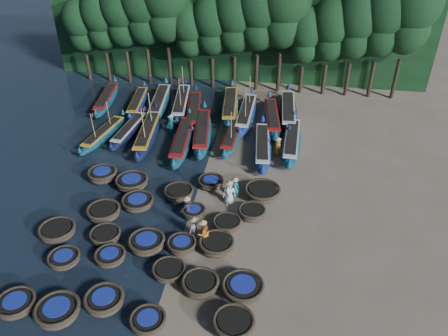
# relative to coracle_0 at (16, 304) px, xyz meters

# --- Properties ---
(ground) EXTENTS (120.00, 120.00, 0.00)m
(ground) POSITION_rel_coracle_0_xyz_m (7.11, 10.06, -0.40)
(ground) COLOR gray
(ground) RESTS_ON ground
(foliage_wall) EXTENTS (40.00, 3.00, 10.00)m
(foliage_wall) POSITION_rel_coracle_0_xyz_m (7.11, 33.56, 4.60)
(foliage_wall) COLOR black
(foliage_wall) RESTS_ON ground
(coracle_0) EXTENTS (2.39, 2.39, 0.69)m
(coracle_0) POSITION_rel_coracle_0_xyz_m (0.00, 0.00, 0.00)
(coracle_0) COLOR #4B3D2F
(coracle_0) RESTS_ON ground
(coracle_1) EXTENTS (2.77, 2.77, 0.83)m
(coracle_1) POSITION_rel_coracle_0_xyz_m (2.37, -0.15, 0.08)
(coracle_1) COLOR #4B3D2F
(coracle_1) RESTS_ON ground
(coracle_2) EXTENTS (2.53, 2.53, 0.84)m
(coracle_2) POSITION_rel_coracle_0_xyz_m (4.44, 0.82, 0.09)
(coracle_2) COLOR #4B3D2F
(coracle_2) RESTS_ON ground
(coracle_3) EXTENTS (1.86, 1.86, 0.65)m
(coracle_3) POSITION_rel_coracle_0_xyz_m (6.98, 0.05, -0.02)
(coracle_3) COLOR #4B3D2F
(coracle_3) RESTS_ON ground
(coracle_4) EXTENTS (2.31, 2.31, 0.81)m
(coracle_4) POSITION_rel_coracle_0_xyz_m (11.18, 0.46, 0.07)
(coracle_4) COLOR #4B3D2F
(coracle_4) RESTS_ON ground
(coracle_5) EXTENTS (2.31, 2.31, 0.65)m
(coracle_5) POSITION_rel_coracle_0_xyz_m (0.96, 3.41, -0.02)
(coracle_5) COLOR #4B3D2F
(coracle_5) RESTS_ON ground
(coracle_6) EXTENTS (1.96, 1.96, 0.68)m
(coracle_6) POSITION_rel_coracle_0_xyz_m (3.53, 3.95, -0.01)
(coracle_6) COLOR #4B3D2F
(coracle_6) RESTS_ON ground
(coracle_7) EXTENTS (1.92, 1.92, 0.64)m
(coracle_7) POSITION_rel_coracle_0_xyz_m (7.14, 3.45, -0.04)
(coracle_7) COLOR #4B3D2F
(coracle_7) RESTS_ON ground
(coracle_8) EXTENTS (2.32, 2.32, 0.78)m
(coracle_8) POSITION_rel_coracle_0_xyz_m (9.08, 2.68, 0.05)
(coracle_8) COLOR #4B3D2F
(coracle_8) RESTS_ON ground
(coracle_9) EXTENTS (2.80, 2.80, 0.77)m
(coracle_9) POSITION_rel_coracle_0_xyz_m (11.36, 2.78, 0.05)
(coracle_9) COLOR #4B3D2F
(coracle_9) RESTS_ON ground
(coracle_10) EXTENTS (2.45, 2.45, 0.75)m
(coracle_10) POSITION_rel_coracle_0_xyz_m (-0.48, 5.51, 0.03)
(coracle_10) COLOR #4B3D2F
(coracle_10) RESTS_ON ground
(coracle_11) EXTENTS (2.03, 2.03, 0.63)m
(coracle_11) POSITION_rel_coracle_0_xyz_m (2.55, 5.67, -0.04)
(coracle_11) COLOR #4B3D2F
(coracle_11) RESTS_ON ground
(coracle_12) EXTENTS (2.23, 2.23, 0.84)m
(coracle_12) POSITION_rel_coracle_0_xyz_m (5.31, 5.28, 0.09)
(coracle_12) COLOR #4B3D2F
(coracle_12) RESTS_ON ground
(coracle_13) EXTENTS (1.96, 1.96, 0.67)m
(coracle_13) POSITION_rel_coracle_0_xyz_m (7.37, 5.56, -0.01)
(coracle_13) COLOR #4B3D2F
(coracle_13) RESTS_ON ground
(coracle_14) EXTENTS (2.64, 2.64, 0.78)m
(coracle_14) POSITION_rel_coracle_0_xyz_m (9.43, 5.82, 0.05)
(coracle_14) COLOR #4B3D2F
(coracle_14) RESTS_ON ground
(coracle_15) EXTENTS (2.22, 2.22, 0.81)m
(coracle_15) POSITION_rel_coracle_0_xyz_m (1.66, 7.67, 0.06)
(coracle_15) COLOR #4B3D2F
(coracle_15) RESTS_ON ground
(coracle_16) EXTENTS (2.45, 2.45, 0.71)m
(coracle_16) POSITION_rel_coracle_0_xyz_m (3.50, 9.08, 0.01)
(coracle_16) COLOR #4B3D2F
(coracle_16) RESTS_ON ground
(coracle_17) EXTENTS (1.96, 1.96, 0.63)m
(coracle_17) POSITION_rel_coracle_0_xyz_m (7.41, 8.71, -0.03)
(coracle_17) COLOR #4B3D2F
(coracle_17) RESTS_ON ground
(coracle_18) EXTENTS (2.07, 2.07, 0.63)m
(coracle_18) POSITION_rel_coracle_0_xyz_m (9.75, 7.89, -0.04)
(coracle_18) COLOR #4B3D2F
(coracle_18) RESTS_ON ground
(coracle_19) EXTENTS (1.85, 1.85, 0.73)m
(coracle_19) POSITION_rel_coracle_0_xyz_m (11.21, 9.15, 0.02)
(coracle_19) COLOR #4B3D2F
(coracle_19) RESTS_ON ground
(coracle_20) EXTENTS (2.62, 2.62, 0.83)m
(coracle_20) POSITION_rel_coracle_0_xyz_m (-0.05, 11.73, 0.09)
(coracle_20) COLOR #4B3D2F
(coracle_20) RESTS_ON ground
(coracle_21) EXTENTS (2.56, 2.56, 0.78)m
(coracle_21) POSITION_rel_coracle_0_xyz_m (2.36, 11.20, 0.05)
(coracle_21) COLOR #4B3D2F
(coracle_21) RESTS_ON ground
(coracle_22) EXTENTS (2.11, 2.11, 0.68)m
(coracle_22) POSITION_rel_coracle_0_xyz_m (5.97, 10.58, -0.01)
(coracle_22) COLOR #4B3D2F
(coracle_22) RESTS_ON ground
(coracle_23) EXTENTS (2.31, 2.31, 0.63)m
(coracle_23) POSITION_rel_coracle_0_xyz_m (7.94, 12.17, -0.03)
(coracle_23) COLOR #4B3D2F
(coracle_23) RESTS_ON ground
(coracle_24) EXTENTS (2.55, 2.55, 0.85)m
(coracle_24) POSITION_rel_coracle_0_xyz_m (11.70, 11.39, 0.09)
(coracle_24) COLOR #4B3D2F
(coracle_24) RESTS_ON ground
(long_boat_1) EXTENTS (2.38, 7.22, 3.10)m
(long_boat_1) POSITION_rel_coracle_0_xyz_m (-2.29, 17.52, 0.09)
(long_boat_1) COLOR navy
(long_boat_1) RESTS_ON ground
(long_boat_2) EXTENTS (1.92, 7.25, 1.28)m
(long_boat_2) POSITION_rel_coracle_0_xyz_m (-0.36, 18.61, 0.09)
(long_boat_2) COLOR #101A3B
(long_boat_2) RESTS_ON ground
(long_boat_3) EXTENTS (2.46, 8.83, 3.77)m
(long_boat_3) POSITION_rel_coracle_0_xyz_m (1.46, 18.04, 0.20)
(long_boat_3) COLOR #101A3B
(long_boat_3) RESTS_ON ground
(long_boat_4) EXTENTS (2.19, 8.80, 1.55)m
(long_boat_4) POSITION_rel_coracle_0_xyz_m (4.62, 17.38, 0.19)
(long_boat_4) COLOR navy
(long_boat_4) RESTS_ON ground
(long_boat_5) EXTENTS (2.82, 8.95, 1.59)m
(long_boat_5) POSITION_rel_coracle_0_xyz_m (5.95, 19.02, 0.21)
(long_boat_5) COLOR navy
(long_boat_5) RESTS_ON ground
(long_boat_6) EXTENTS (1.76, 7.91, 3.36)m
(long_boat_6) POSITION_rel_coracle_0_xyz_m (8.61, 19.08, 0.14)
(long_boat_6) COLOR navy
(long_boat_6) RESTS_ON ground
(long_boat_7) EXTENTS (2.09, 8.26, 1.46)m
(long_boat_7) POSITION_rel_coracle_0_xyz_m (11.22, 17.48, 0.16)
(long_boat_7) COLOR navy
(long_boat_7) RESTS_ON ground
(long_boat_8) EXTENTS (1.73, 8.55, 1.50)m
(long_boat_8) POSITION_rel_coracle_0_xyz_m (13.54, 18.59, 0.17)
(long_boat_8) COLOR navy
(long_boat_8) RESTS_ON ground
(long_boat_9) EXTENTS (2.53, 8.16, 1.45)m
(long_boat_9) POSITION_rel_coracle_0_xyz_m (-4.65, 24.24, 0.15)
(long_boat_9) COLOR navy
(long_boat_9) RESTS_ON ground
(long_boat_10) EXTENTS (2.21, 7.53, 1.34)m
(long_boat_10) POSITION_rel_coracle_0_xyz_m (-1.40, 24.00, 0.11)
(long_boat_10) COLOR navy
(long_boat_10) RESTS_ON ground
(long_boat_11) EXTENTS (2.53, 8.91, 1.58)m
(long_boat_11) POSITION_rel_coracle_0_xyz_m (0.76, 24.14, 0.20)
(long_boat_11) COLOR navy
(long_boat_11) RESTS_ON ground
(long_boat_12) EXTENTS (2.76, 8.93, 3.83)m
(long_boat_12) POSITION_rel_coracle_0_xyz_m (2.88, 24.32, 0.21)
(long_boat_12) COLOR #101A3B
(long_boat_12) RESTS_ON ground
(long_boat_13) EXTENTS (3.01, 8.79, 1.57)m
(long_boat_13) POSITION_rel_coracle_0_xyz_m (4.42, 22.87, 0.20)
(long_boat_13) COLOR #101A3B
(long_boat_13) RESTS_ON ground
(long_boat_14) EXTENTS (2.47, 9.16, 1.62)m
(long_boat_14) POSITION_rel_coracle_0_xyz_m (7.61, 24.35, 0.22)
(long_boat_14) COLOR navy
(long_boat_14) RESTS_ON ground
(long_boat_15) EXTENTS (1.71, 8.89, 3.78)m
(long_boat_15) POSITION_rel_coracle_0_xyz_m (9.28, 23.02, 0.20)
(long_boat_15) COLOR navy
(long_boat_15) RESTS_ON ground
(long_boat_16) EXTENTS (2.52, 8.41, 1.49)m
(long_boat_16) POSITION_rel_coracle_0_xyz_m (11.65, 22.66, 0.17)
(long_boat_16) COLOR navy
(long_boat_16) RESTS_ON ground
(long_boat_17) EXTENTS (1.98, 9.19, 1.62)m
(long_boat_17) POSITION_rel_coracle_0_xyz_m (13.07, 24.19, 0.22)
(long_boat_17) COLOR #101A3B
(long_boat_17) RESTS_ON ground
(fisherman_0) EXTENTS (0.98, 0.76, 1.98)m
(fisherman_0) POSITION_rel_coracle_0_xyz_m (9.53, 10.41, 0.54)
(fisherman_0) COLOR silver
(fisherman_0) RESTS_ON ground
(fisherman_1) EXTENTS (0.62, 0.52, 1.78)m
(fisherman_1) POSITION_rel_coracle_0_xyz_m (9.82, 11.11, 0.50)
(fisherman_1) COLOR #1B6E74
(fisherman_1) RESTS_ON ground
(fisherman_2) EXTENTS (1.07, 1.08, 1.96)m
(fisherman_2) POSITION_rel_coracle_0_xyz_m (8.55, 6.22, 0.53)
(fisherman_2) COLOR #BB6C19
(fisherman_2) RESTS_ON ground
(fisherman_3) EXTENTS (1.14, 1.06, 1.74)m
(fisherman_3) POSITION_rel_coracle_0_xyz_m (7.04, 8.57, 0.42)
(fisherman_3) COLOR black
(fisherman_3) RESTS_ON ground
(fisherman_4) EXTENTS (0.73, 1.02, 1.80)m
(fisherman_4) POSITION_rel_coracle_0_xyz_m (7.94, 6.57, 0.47)
(fisherman_4) COLOR silver
(fisherman_4) RESTS_ON ground
(fisherman_5) EXTENTS (1.01, 1.63, 1.88)m
(fisherman_5) POSITION_rel_coracle_0_xyz_m (3.14, 19.45, 0.48)
(fisherman_5) COLOR #1B6E74
(fisherman_5) RESTS_ON ground
(fisherman_6) EXTENTS (0.82, 0.87, 1.69)m
(fisherman_6) POSITION_rel_coracle_0_xyz_m (12.43, 17.29, 0.42)
(fisherman_6) COLOR #BB6C19
(fisherman_6) RESTS_ON ground
(tree_0) EXTENTS (3.68, 3.68, 8.68)m
(tree_0) POSITION_rel_coracle_0_xyz_m (-8.89, 30.06, 5.57)
(tree_0) COLOR black
(tree_0) RESTS_ON ground
(tree_1) EXTENTS (4.09, 4.09, 9.65)m
(tree_1) POSITION_rel_coracle_0_xyz_m (-6.59, 30.06, 6.25)
(tree_1) COLOR black
(tree_1) RESTS_ON ground
(tree_2) EXTENTS (4.51, 4.51, 10.63)m
(tree_2) POSITION_rel_coracle_0_xyz_m (-4.29, 30.06, 6.92)
(tree_2) COLOR black
(tree_2) RESTS_ON ground
(tree_3) EXTENTS (4.92, 4.92, 11.60)m
(tree_3) POSITION_rel_coracle_0_xyz_m (-1.99, 30.06, 7.60)
(tree_3) COLOR black
(tree_3) RESTS_ON ground
(tree_4) EXTENTS (5.34, 5.34, 12.58)m
(tree_4) POSITION_rel_coracle_0_xyz_m (0.31, 30.06, 8.27)
(tree_4) COLOR black
(tree_4) RESTS_ON ground
(tree_5) EXTENTS (3.68, 3.68, 8.68)m
(tree_5) POSITION_rel_coracle_0_xyz_m (2.61, 30.06, 5.57)
(tree_5) COLOR black
(tree_5) RESTS_ON ground
(tree_6) EXTENTS (4.09, 4.09, 9.65)m
(tree_6) POSITION_rel_coracle_0_xyz_m (4.91, 30.06, 6.25)
(tree_6) COLOR black
(tree_6) RESTS_ON ground
(tree_7) EXTENTS (4.51, 4.51, 10.63)m
(tree_7) POSITION_rel_coracle_0_xyz_m (7.21, 30.06, 6.92)
(tree_7) COLOR black
(tree_7) RESTS_ON ground
(tree_8) EXTENTS (4.92, 4.92, 11.60)m
(tree_8) POSITION_rel_coracle_0_xyz_m (9.51, 30.06, 7.60)
(tree_8) COLOR black
(tree_8) RESTS_ON ground
(tree_9) EXTENTS (5.34, 5.34, 12.58)m
(tree_9) POSITION_rel_coracle_0_xyz_m (11.81, 30.06, 8.27)
(tree_9) COLOR black
(tree_9) RESTS_ON ground
(tree_10) EXTENTS (3.68, 3.68, 8.68)m
(tree_10) POSITION_rel_coracle_0_xyz_m (14.11, 30.06, 5.57)
(tree_10) COLOR black
(tree_10) RESTS_ON ground
(tree_11) EXTENTS (4.09, 4.09, 9.65)m
(tree_11) POSITION_rel_coracle_0_xyz_m (16.41, 30.06, 6.25)
(tree_11) COLOR black
(tree_11) RESTS_ON ground
(tree_12) EXTENTS (4.51, 4.51, 10.63)m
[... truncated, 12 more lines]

